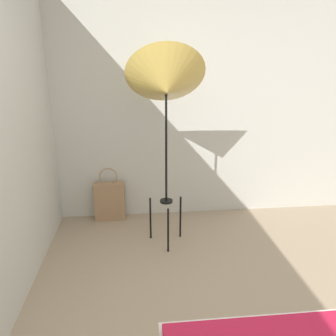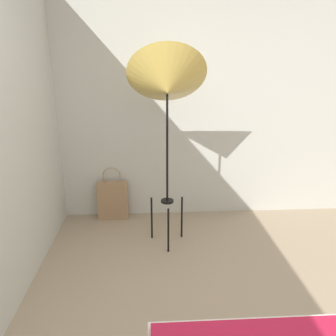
{
  "view_description": "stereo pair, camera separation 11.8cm",
  "coord_description": "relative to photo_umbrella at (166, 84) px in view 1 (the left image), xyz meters",
  "views": [
    {
      "loc": [
        -0.54,
        -1.33,
        1.78
      ],
      "look_at": [
        -0.26,
        1.43,
        0.88
      ],
      "focal_mm": 35.0,
      "sensor_mm": 36.0,
      "label": 1
    },
    {
      "loc": [
        -0.42,
        -1.34,
        1.78
      ],
      "look_at": [
        -0.26,
        1.43,
        0.88
      ],
      "focal_mm": 35.0,
      "sensor_mm": 36.0,
      "label": 2
    }
  ],
  "objects": [
    {
      "name": "photo_umbrella",
      "position": [
        0.0,
        0.0,
        0.0
      ],
      "size": [
        0.74,
        0.67,
        1.95
      ],
      "color": "black",
      "rests_on": "ground_plane"
    },
    {
      "name": "tote_bag",
      "position": [
        -0.61,
        0.59,
        -1.36
      ],
      "size": [
        0.35,
        0.12,
        0.64
      ],
      "color": "#9E7A56",
      "rests_on": "ground_plane"
    },
    {
      "name": "wall_side_left",
      "position": [
        -1.21,
        -0.66,
        -0.29
      ],
      "size": [
        0.05,
        8.0,
        2.6
      ],
      "color": "beige",
      "rests_on": "ground_plane"
    },
    {
      "name": "wall_back",
      "position": [
        0.26,
        0.71,
        -0.29
      ],
      "size": [
        8.0,
        0.05,
        2.6
      ],
      "color": "beige",
      "rests_on": "ground_plane"
    }
  ]
}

